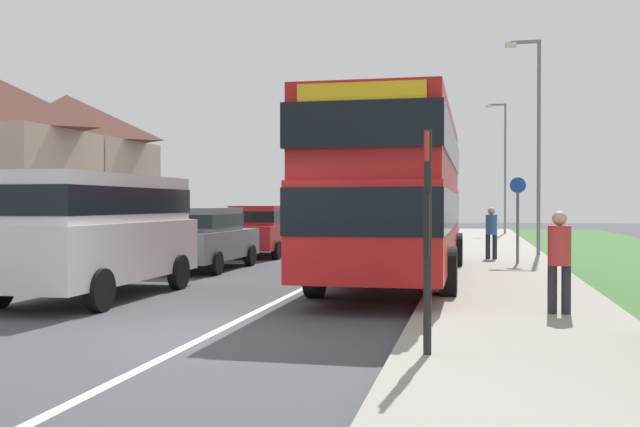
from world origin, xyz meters
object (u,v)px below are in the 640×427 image
parked_van_white (97,225)px  street_lamp_mid (535,133)px  double_decker_bus (397,188)px  cycle_route_sign (518,216)px  pedestrian_at_stop (559,257)px  pedestrian_walking_away (491,230)px  parked_car_grey (203,236)px  parked_car_red (262,229)px  bus_stop_sign (428,225)px  street_lamp_far (503,160)px

parked_van_white → street_lamp_mid: (8.91, 11.99, 2.73)m
double_decker_bus → cycle_route_sign: 5.39m
pedestrian_at_stop → double_decker_bus: bearing=121.0°
double_decker_bus → pedestrian_walking_away: bearing=69.6°
street_lamp_mid → pedestrian_walking_away: bearing=-124.0°
parked_van_white → pedestrian_walking_away: (7.47, 9.86, -0.40)m
cycle_route_sign → street_lamp_mid: 4.54m
parked_car_grey → parked_car_red: bearing=88.5°
parked_car_grey → street_lamp_mid: size_ratio=0.63×
parked_van_white → bus_stop_sign: (6.46, -4.35, 0.17)m
double_decker_bus → cycle_route_sign: (2.90, 4.48, -0.72)m
parked_van_white → cycle_route_sign: bearing=45.8°
pedestrian_walking_away → bus_stop_sign: 14.25m
double_decker_bus → bus_stop_sign: double_decker_bus is taller
pedestrian_at_stop → pedestrian_walking_away: bearing=93.9°
bus_stop_sign → street_lamp_mid: 16.72m
pedestrian_walking_away → street_lamp_far: street_lamp_far is taller
pedestrian_walking_away → cycle_route_sign: cycle_route_sign is taller
parked_car_grey → pedestrian_walking_away: same height
parked_van_white → pedestrian_walking_away: parked_van_white is taller
parked_car_grey → pedestrian_walking_away: bearing=27.6°
pedestrian_at_stop → street_lamp_far: (0.34, 30.02, 3.27)m
parked_car_red → street_lamp_far: street_lamp_far is taller
pedestrian_walking_away → cycle_route_sign: (0.68, -1.46, 0.45)m
parked_car_grey → street_lamp_mid: 11.43m
parked_car_red → cycle_route_sign: cycle_route_sign is taller
double_decker_bus → parked_van_white: size_ratio=2.10×
double_decker_bus → parked_van_white: (-5.26, -3.91, -0.77)m
parked_car_grey → cycle_route_sign: cycle_route_sign is taller
pedestrian_at_stop → street_lamp_far: bearing=89.4°
parked_car_red → street_lamp_mid: bearing=6.5°
parked_car_grey → street_lamp_far: street_lamp_far is taller
street_lamp_far → parked_car_red: bearing=-115.5°
pedestrian_at_stop → bus_stop_sign: 3.82m
cycle_route_sign → street_lamp_mid: bearing=78.1°
bus_stop_sign → double_decker_bus: bearing=98.3°
street_lamp_mid → pedestrian_at_stop: bearing=-93.0°
bus_stop_sign → street_lamp_mid: street_lamp_mid is taller
double_decker_bus → parked_car_red: bearing=127.0°
parked_car_red → street_lamp_mid: (8.97, 1.02, 3.17)m
pedestrian_walking_away → bus_stop_sign: size_ratio=0.64×
bus_stop_sign → cycle_route_sign: size_ratio=1.03×
parked_van_white → bus_stop_sign: bearing=-33.9°
double_decker_bus → bus_stop_sign: size_ratio=4.17×
parked_car_red → parked_car_grey: bearing=-91.5°
pedestrian_walking_away → bus_stop_sign: (-1.01, -14.21, 0.56)m
parked_car_grey → pedestrian_walking_away: 8.65m
bus_stop_sign → street_lamp_far: (2.10, 33.36, 2.70)m
parked_car_red → pedestrian_walking_away: bearing=-8.4°
pedestrian_walking_away → parked_car_red: bearing=171.6°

